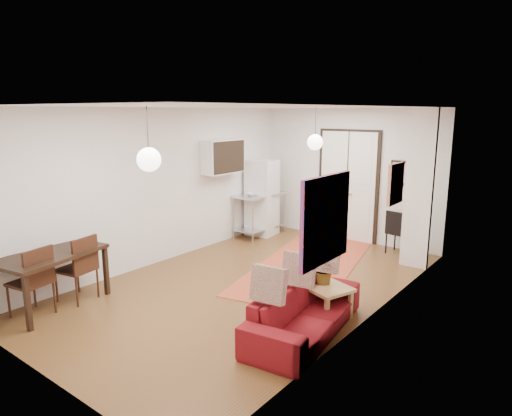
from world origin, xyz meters
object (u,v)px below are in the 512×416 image
Objects in this scene: kitchen_counter at (260,208)px; dining_table at (50,259)px; dining_chair_far at (37,274)px; black_side_chair at (401,228)px; coffee_table at (318,286)px; sofa at (305,311)px; dining_chair_near at (82,261)px; fridge at (262,198)px.

kitchen_counter reaches higher than dining_table.
dining_chair_far is 1.14× the size of black_side_chair.
dining_table is at bearing -144.59° from coffee_table.
sofa is at bearing 24.75° from dining_table.
sofa is 1.89× the size of coffee_table.
kitchen_counter reaches higher than black_side_chair.
dining_table is 1.81× the size of black_side_chair.
dining_chair_near reaches higher than black_side_chair.
dining_chair_near is at bearing 82.44° from dining_table.
black_side_chair is at bearing 13.74° from kitchen_counter.
coffee_table is 4.22m from kitchen_counter.
fridge is at bearing 169.87° from dining_chair_far.
dining_chair_near is at bearing -87.99° from kitchen_counter.
dining_chair_far is at bearing -97.36° from fridge.
fridge is 3.15m from black_side_chair.
dining_chair_near is (-3.32, -1.10, 0.28)m from sofa.
dining_chair_far is at bearing 110.54° from sofa.
dining_chair_near is at bearing 100.40° from sofa.
fridge is at bearing 35.53° from sofa.
sofa is 1.63× the size of kitchen_counter.
kitchen_counter is 1.45× the size of black_side_chair.
fridge reaches higher than sofa.
dining_table is at bearing -98.00° from fridge.
black_side_chair is (3.08, 0.59, -0.35)m from fridge.
sofa is 1.21× the size of fridge.
fridge is (-3.17, 2.86, 0.49)m from coffee_table.
fridge is 5.37m from dining_chair_far.
dining_table is 0.29m from dining_chair_far.
coffee_table is 0.86× the size of kitchen_counter.
kitchen_counter is 5.02m from dining_table.
dining_chair_near is at bearing -149.93° from coffee_table.
sofa is at bearing 102.33° from black_side_chair.
kitchen_counter is 0.80× the size of dining_table.
sofa is at bearing -54.47° from fridge.
coffee_table is 4.30m from fridge.
dining_chair_near is at bearing 169.23° from dining_chair_far.
kitchen_counter is at bearing -98.00° from fridge.
kitchen_counter is 1.27× the size of dining_chair_near.
dining_chair_near is (0.06, -4.57, -0.05)m from kitchen_counter.
coffee_table is at bearing 118.03° from dining_chair_far.
dining_chair_far is (0.00, -0.70, 0.00)m from dining_chair_near.
coffee_table is at bearing 109.30° from dining_chair_near.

